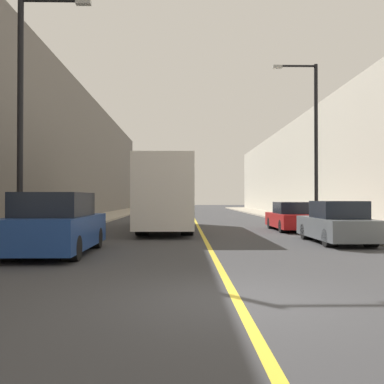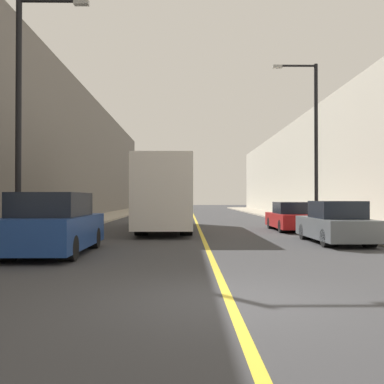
{
  "view_description": "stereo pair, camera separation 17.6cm",
  "coord_description": "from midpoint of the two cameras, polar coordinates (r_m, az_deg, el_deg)",
  "views": [
    {
      "loc": [
        -0.87,
        -7.24,
        1.66
      ],
      "look_at": [
        -0.37,
        18.44,
        2.0
      ],
      "focal_mm": 42.0,
      "sensor_mm": 36.0,
      "label": 1
    },
    {
      "loc": [
        -0.69,
        -7.24,
        1.66
      ],
      "look_at": [
        -0.37,
        18.44,
        2.0
      ],
      "focal_mm": 42.0,
      "sensor_mm": 36.0,
      "label": 2
    }
  ],
  "objects": [
    {
      "name": "sidewalk_left",
      "position": [
        37.89,
        -11.48,
        -3.16
      ],
      "size": [
        3.14,
        72.0,
        0.14
      ],
      "primitive_type": "cube",
      "color": "#A89E8C",
      "rests_on": "ground"
    },
    {
      "name": "parked_suv_left",
      "position": [
        13.85,
        -17.22,
        -4.1
      ],
      "size": [
        2.04,
        4.9,
        1.82
      ],
      "color": "navy",
      "rests_on": "ground"
    },
    {
      "name": "sidewalk_right",
      "position": [
        38.2,
        11.55,
        -3.14
      ],
      "size": [
        3.14,
        72.0,
        0.14
      ],
      "primitive_type": "cube",
      "color": "#A89E8C",
      "rests_on": "ground"
    },
    {
      "name": "road_center_line",
      "position": [
        37.28,
        0.08,
        -3.31
      ],
      "size": [
        0.16,
        72.0,
        0.01
      ],
      "primitive_type": "cube",
      "color": "gold",
      "rests_on": "ground"
    },
    {
      "name": "street_lamp_right",
      "position": [
        25.25,
        14.9,
        6.96
      ],
      "size": [
        2.43,
        0.24,
        8.77
      ],
      "color": "black",
      "rests_on": "sidewalk_right"
    },
    {
      "name": "building_row_left",
      "position": [
        38.84,
        -16.67,
        4.86
      ],
      "size": [
        4.0,
        72.0,
        10.9
      ],
      "primitive_type": "cube",
      "color": "#66605B",
      "rests_on": "ground"
    },
    {
      "name": "ground_plane",
      "position": [
        7.47,
        5.05,
        -13.6
      ],
      "size": [
        200.0,
        200.0,
        0.0
      ],
      "primitive_type": "plane",
      "color": "#38383A"
    },
    {
      "name": "car_right_mid",
      "position": [
        23.33,
        12.41,
        -3.2
      ],
      "size": [
        1.89,
        4.63,
        1.46
      ],
      "color": "maroon",
      "rests_on": "ground"
    },
    {
      "name": "car_right_near",
      "position": [
        17.36,
        17.63,
        -3.91
      ],
      "size": [
        1.79,
        4.55,
        1.55
      ],
      "color": "#51565B",
      "rests_on": "ground"
    },
    {
      "name": "bus",
      "position": [
        23.42,
        -3.35,
        -0.21
      ],
      "size": [
        2.54,
        11.43,
        3.52
      ],
      "color": "silver",
      "rests_on": "ground"
    },
    {
      "name": "street_lamp_left",
      "position": [
        16.26,
        -20.63,
        10.36
      ],
      "size": [
        2.43,
        0.24,
        8.25
      ],
      "color": "black",
      "rests_on": "sidewalk_left"
    },
    {
      "name": "building_row_right",
      "position": [
        39.2,
        16.64,
        3.22
      ],
      "size": [
        4.0,
        72.0,
        8.73
      ],
      "primitive_type": "cube",
      "color": "#B7B2A3",
      "rests_on": "ground"
    }
  ]
}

